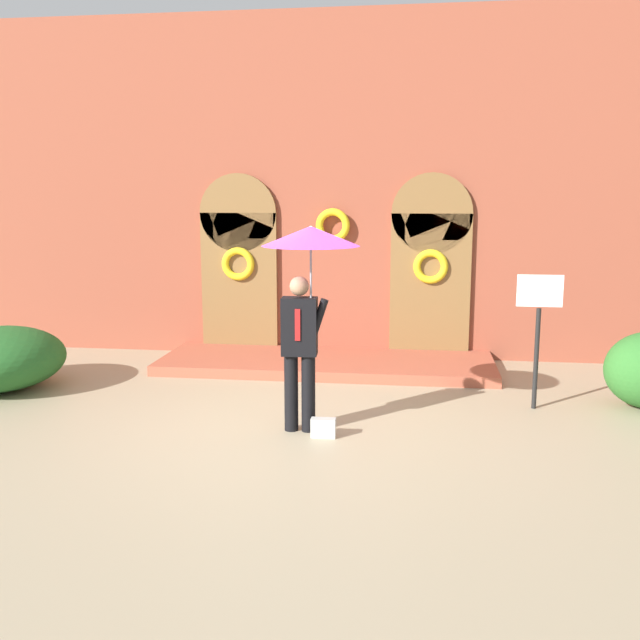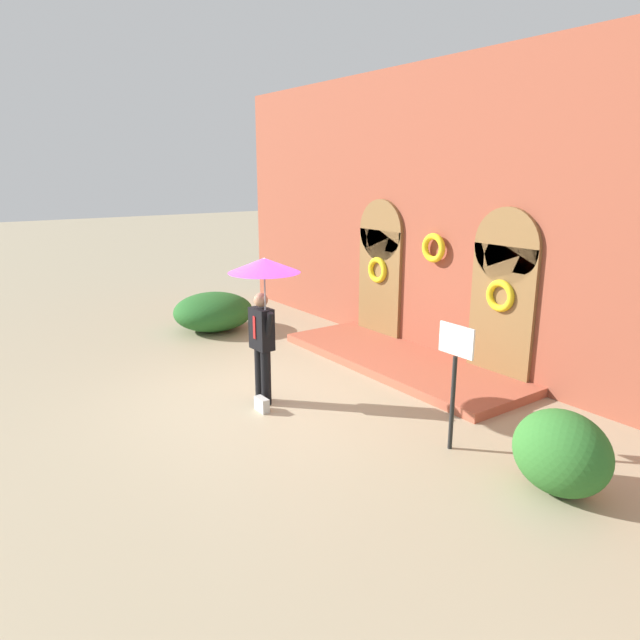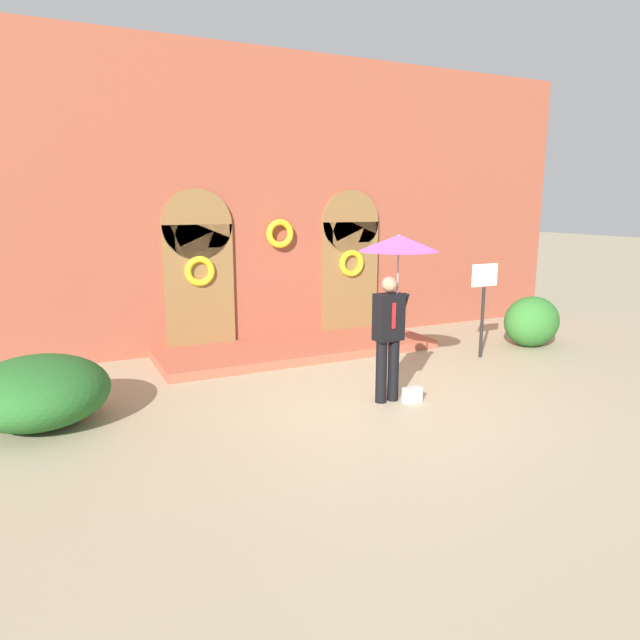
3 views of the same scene
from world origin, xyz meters
name	(u,v)px [view 1 (image 1 of 3)]	position (x,y,z in m)	size (l,w,h in m)	color
ground_plane	(293,431)	(0.00, 0.00, 0.00)	(80.00, 80.00, 0.00)	tan
building_facade	(335,196)	(0.00, 4.15, 2.68)	(14.00, 2.30, 5.60)	brown
person_with_umbrella	(308,266)	(0.17, 0.03, 1.91)	(1.10, 1.10, 2.36)	black
handbag	(323,428)	(0.37, -0.17, 0.11)	(0.28, 0.12, 0.22)	#B7B7B2
sign_post	(538,319)	(2.90, 1.29, 1.16)	(0.56, 0.06, 1.72)	black
shrub_left	(0,358)	(-4.39, 1.24, 0.44)	(1.75, 1.85, 0.88)	#235B23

